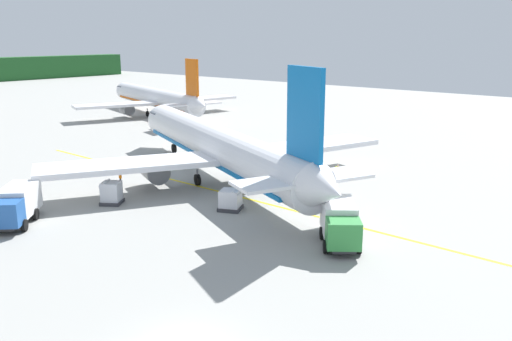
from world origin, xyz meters
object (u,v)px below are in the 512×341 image
at_px(airliner_mid_apron, 157,98).
at_px(service_truck_fuel, 340,222).
at_px(airliner_foreground, 218,147).
at_px(cargo_container_near, 111,193).
at_px(crew_marshaller, 120,177).
at_px(crew_loader_left, 338,171).
at_px(service_truck_baggage, 16,204).
at_px(cargo_container_far, 292,183).
at_px(cargo_container_mid, 231,200).

bearing_deg(airliner_mid_apron, service_truck_fuel, -118.79).
height_order(airliner_foreground, cargo_container_near, airliner_foreground).
distance_m(service_truck_fuel, crew_marshaller, 23.63).
relative_size(cargo_container_near, crew_loader_left, 1.38).
xyz_separation_m(airliner_foreground, airliner_mid_apron, (25.35, 40.30, -0.41)).
distance_m(service_truck_fuel, service_truck_baggage, 24.25).
height_order(airliner_mid_apron, cargo_container_far, airliner_mid_apron).
relative_size(cargo_container_far, crew_loader_left, 1.27).
height_order(airliner_foreground, airliner_mid_apron, airliner_foreground).
bearing_deg(crew_loader_left, airliner_foreground, 127.79).
bearing_deg(cargo_container_mid, service_truck_baggage, 142.13).
distance_m(airliner_mid_apron, cargo_container_mid, 57.20).
relative_size(service_truck_baggage, cargo_container_near, 2.37).
distance_m(cargo_container_near, cargo_container_far, 15.87).
distance_m(service_truck_baggage, crew_loader_left, 28.96).
relative_size(airliner_foreground, cargo_container_far, 18.28).
bearing_deg(cargo_container_near, cargo_container_mid, -58.73).
bearing_deg(airliner_mid_apron, crew_marshaller, -133.56).
height_order(crew_marshaller, crew_loader_left, crew_loader_left).
xyz_separation_m(airliner_foreground, cargo_container_mid, (-6.16, -7.39, -2.53)).
xyz_separation_m(cargo_container_near, crew_loader_left, (18.74, -10.76, 0.04)).
height_order(airliner_mid_apron, service_truck_baggage, airliner_mid_apron).
relative_size(airliner_foreground, crew_marshaller, 24.23).
distance_m(airliner_mid_apron, crew_marshaller, 48.08).
distance_m(airliner_mid_apron, service_truck_baggage, 58.27).
distance_m(cargo_container_mid, cargo_container_far, 7.15).
xyz_separation_m(cargo_container_mid, crew_marshaller, (-1.59, 12.88, 0.10)).
height_order(cargo_container_near, cargo_container_far, cargo_container_near).
height_order(airliner_foreground, service_truck_baggage, airliner_foreground).
relative_size(service_truck_baggage, cargo_container_mid, 2.36).
xyz_separation_m(airliner_foreground, service_truck_fuel, (-6.75, -18.11, -1.84)).
bearing_deg(airliner_foreground, cargo_container_mid, -129.82).
relative_size(cargo_container_mid, crew_marshaller, 1.46).
bearing_deg(service_truck_baggage, crew_loader_left, -24.47).
xyz_separation_m(service_truck_fuel, cargo_container_near, (-4.80, 19.60, -0.58)).
distance_m(airliner_foreground, crew_loader_left, 11.98).
height_order(service_truck_baggage, crew_marshaller, service_truck_baggage).
bearing_deg(cargo_container_near, service_truck_fuel, -76.23).
distance_m(service_truck_baggage, crew_marshaller, 11.75).
bearing_deg(cargo_container_near, service_truck_baggage, 170.78).
bearing_deg(airliner_foreground, crew_loader_left, -52.21).
height_order(airliner_mid_apron, crew_marshaller, airliner_mid_apron).
bearing_deg(cargo_container_far, crew_loader_left, -8.57).
relative_size(airliner_mid_apron, crew_marshaller, 22.04).
xyz_separation_m(cargo_container_near, cargo_container_far, (12.48, -9.82, -0.03)).
bearing_deg(airliner_mid_apron, crew_loader_left, -110.12).
relative_size(airliner_foreground, cargo_container_mid, 16.63).
height_order(service_truck_baggage, cargo_container_far, service_truck_baggage).
bearing_deg(crew_loader_left, cargo_container_mid, 171.95).
xyz_separation_m(airliner_mid_apron, cargo_container_mid, (-31.51, -47.69, -2.12)).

